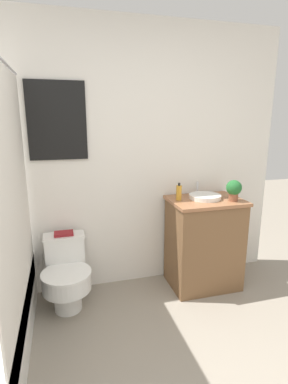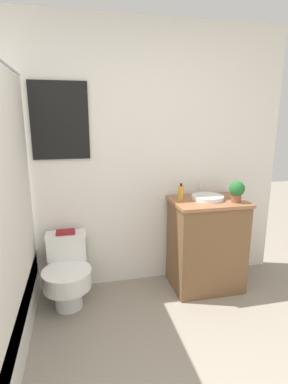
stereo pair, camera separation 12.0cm
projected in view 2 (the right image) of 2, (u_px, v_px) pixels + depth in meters
The scene contains 7 objects.
wall_back at pixel (102, 160), 2.79m from camera, with size 3.58×0.07×2.50m.
toilet at pixel (67, 272), 2.64m from camera, with size 0.42×0.55×0.62m.
vanity at pixel (206, 244), 2.90m from camera, with size 0.68×0.51×0.89m.
sink at pixel (207, 197), 2.82m from camera, with size 0.30×0.34×0.13m.
soap_bottle at pixel (181, 193), 2.77m from camera, with size 0.05×0.05×0.16m.
potted_plant at pixel (237, 190), 2.70m from camera, with size 0.14×0.14×0.20m.
book_on_tank at pixel (66, 232), 2.70m from camera, with size 0.17×0.12×0.02m.
Camera 2 is at (-0.23, -0.81, 1.63)m, focal length 28.00 mm.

